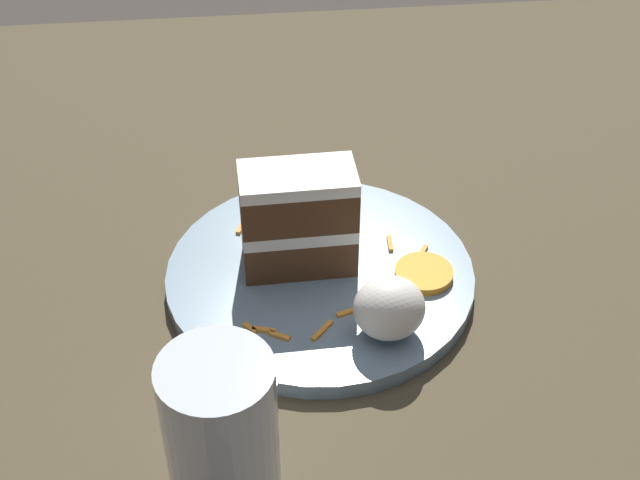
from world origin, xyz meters
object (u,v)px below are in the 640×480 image
cake_slice (298,219)px  drinking_glass (223,452)px  cream_dollop (389,308)px  orange_garnish (424,273)px  plate (320,276)px

cake_slice → drinking_glass: bearing=-17.9°
cream_dollop → orange_garnish: cream_dollop is taller
orange_garnish → drinking_glass: (0.17, 0.20, 0.04)m
plate → cream_dollop: (-0.05, 0.08, 0.03)m
cream_dollop → orange_garnish: 0.08m
drinking_glass → orange_garnish: bearing=-130.9°
plate → drinking_glass: 0.24m
orange_garnish → plate: bearing=-11.6°
drinking_glass → cake_slice: bearing=-106.6°
cake_slice → cream_dollop: 0.11m
plate → orange_garnish: orange_garnish is taller
orange_garnish → drinking_glass: size_ratio=0.37×
cake_slice → drinking_glass: 0.24m
plate → cake_slice: size_ratio=2.75×
cream_dollop → orange_garnish: size_ratio=1.14×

